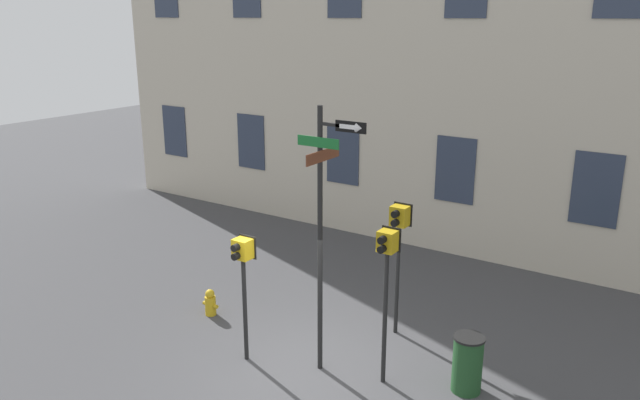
{
  "coord_description": "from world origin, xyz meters",
  "views": [
    {
      "loc": [
        5.77,
        -8.13,
        6.18
      ],
      "look_at": [
        0.22,
        0.25,
        3.2
      ],
      "focal_mm": 35.0,
      "sensor_mm": 36.0,
      "label": 1
    }
  ],
  "objects_px": {
    "street_sign_pole": "(323,221)",
    "pedestrian_signal_right": "(386,267)",
    "pedestrian_signal_left": "(243,265)",
    "fire_hydrant": "(210,303)",
    "trash_bin": "(467,364)",
    "pedestrian_signal_across": "(399,233)"
  },
  "relations": [
    {
      "from": "street_sign_pole",
      "to": "pedestrian_signal_left",
      "type": "bearing_deg",
      "value": -160.16
    },
    {
      "from": "street_sign_pole",
      "to": "pedestrian_signal_right",
      "type": "xyz_separation_m",
      "value": [
        1.1,
        0.24,
        -0.66
      ]
    },
    {
      "from": "street_sign_pole",
      "to": "fire_hydrant",
      "type": "distance_m",
      "value": 4.12
    },
    {
      "from": "pedestrian_signal_left",
      "to": "fire_hydrant",
      "type": "distance_m",
      "value": 2.61
    },
    {
      "from": "pedestrian_signal_left",
      "to": "pedestrian_signal_right",
      "type": "height_order",
      "value": "pedestrian_signal_right"
    },
    {
      "from": "street_sign_pole",
      "to": "fire_hydrant",
      "type": "xyz_separation_m",
      "value": [
        -3.2,
        0.47,
        -2.56
      ]
    },
    {
      "from": "street_sign_pole",
      "to": "pedestrian_signal_right",
      "type": "relative_size",
      "value": 1.69
    },
    {
      "from": "pedestrian_signal_left",
      "to": "pedestrian_signal_across",
      "type": "relative_size",
      "value": 0.89
    },
    {
      "from": "pedestrian_signal_right",
      "to": "trash_bin",
      "type": "xyz_separation_m",
      "value": [
        1.31,
        0.56,
        -1.67
      ]
    },
    {
      "from": "pedestrian_signal_left",
      "to": "trash_bin",
      "type": "relative_size",
      "value": 2.36
    },
    {
      "from": "pedestrian_signal_right",
      "to": "pedestrian_signal_across",
      "type": "distance_m",
      "value": 1.84
    },
    {
      "from": "street_sign_pole",
      "to": "pedestrian_signal_left",
      "type": "distance_m",
      "value": 1.75
    },
    {
      "from": "pedestrian_signal_right",
      "to": "fire_hydrant",
      "type": "relative_size",
      "value": 4.86
    },
    {
      "from": "street_sign_pole",
      "to": "pedestrian_signal_left",
      "type": "height_order",
      "value": "street_sign_pole"
    },
    {
      "from": "fire_hydrant",
      "to": "pedestrian_signal_right",
      "type": "bearing_deg",
      "value": -3.03
    },
    {
      "from": "trash_bin",
      "to": "pedestrian_signal_right",
      "type": "bearing_deg",
      "value": -157.02
    },
    {
      "from": "pedestrian_signal_across",
      "to": "fire_hydrant",
      "type": "xyz_separation_m",
      "value": [
        -3.67,
        -1.5,
        -1.86
      ]
    },
    {
      "from": "fire_hydrant",
      "to": "trash_bin",
      "type": "bearing_deg",
      "value": 3.35
    },
    {
      "from": "street_sign_pole",
      "to": "trash_bin",
      "type": "height_order",
      "value": "street_sign_pole"
    },
    {
      "from": "pedestrian_signal_right",
      "to": "fire_hydrant",
      "type": "xyz_separation_m",
      "value": [
        -4.3,
        0.23,
        -1.9
      ]
    },
    {
      "from": "street_sign_pole",
      "to": "trash_bin",
      "type": "relative_size",
      "value": 4.68
    },
    {
      "from": "street_sign_pole",
      "to": "pedestrian_signal_across",
      "type": "xyz_separation_m",
      "value": [
        0.47,
        1.96,
        -0.7
      ]
    }
  ]
}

